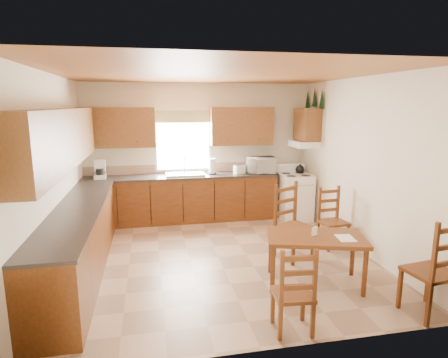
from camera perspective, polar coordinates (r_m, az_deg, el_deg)
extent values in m
plane|color=#A38161|center=(5.82, -0.88, -11.81)|extent=(4.50, 4.50, 0.00)
plane|color=#9E5E2C|center=(5.37, -0.98, 15.74)|extent=(4.50, 4.50, 0.00)
plane|color=#ECE3C7|center=(5.50, -24.66, 0.47)|extent=(4.50, 4.50, 0.00)
plane|color=#ECE3C7|center=(6.24, 19.85, 2.02)|extent=(4.50, 4.50, 0.00)
plane|color=#ECE3C7|center=(7.63, -4.00, 4.25)|extent=(4.50, 4.50, 0.00)
plane|color=#ECE3C7|center=(3.30, 6.20, -5.23)|extent=(4.50, 4.50, 0.00)
cube|color=brown|center=(7.47, -6.46, -3.06)|extent=(3.75, 0.60, 0.88)
cube|color=brown|center=(5.53, -21.16, -9.00)|extent=(0.60, 3.60, 0.88)
cube|color=#342D2A|center=(7.37, -6.54, 0.41)|extent=(3.75, 0.63, 0.04)
cube|color=#342D2A|center=(5.39, -21.51, -4.40)|extent=(0.63, 3.60, 0.04)
cube|color=#9D7E67|center=(7.63, -6.75, 1.62)|extent=(3.75, 0.01, 0.18)
cube|color=brown|center=(7.38, -15.98, 7.54)|extent=(1.41, 0.33, 0.75)
cube|color=brown|center=(7.59, 2.65, 8.05)|extent=(1.25, 0.33, 0.75)
cube|color=brown|center=(5.25, -23.72, 5.66)|extent=(0.33, 3.60, 0.75)
cube|color=brown|center=(7.57, 12.54, 8.13)|extent=(0.33, 0.62, 0.62)
cube|color=white|center=(7.57, 12.07, 5.27)|extent=(0.44, 0.62, 0.12)
cube|color=white|center=(7.55, -6.26, 5.66)|extent=(1.13, 0.02, 1.18)
cube|color=white|center=(7.54, -6.26, 5.66)|extent=(1.05, 0.01, 1.10)
cube|color=#557635|center=(7.49, -6.32, 9.45)|extent=(1.19, 0.01, 0.24)
cube|color=silver|center=(7.37, -5.97, 0.74)|extent=(0.75, 0.45, 0.04)
cone|color=black|center=(7.32, 14.68, 11.70)|extent=(0.22, 0.22, 0.36)
cone|color=black|center=(7.61, 13.63, 12.02)|extent=(0.22, 0.22, 0.36)
cone|color=black|center=(7.90, 12.62, 11.74)|extent=(0.22, 0.22, 0.36)
cube|color=white|center=(7.69, 10.75, -2.73)|extent=(0.62, 0.64, 0.89)
cube|color=white|center=(7.34, -18.41, 1.49)|extent=(0.24, 0.28, 0.37)
cylinder|color=white|center=(7.43, -1.83, 1.94)|extent=(0.17, 0.17, 0.31)
cube|color=white|center=(7.49, 2.34, 1.46)|extent=(0.24, 0.19, 0.17)
imported|color=white|center=(7.59, 5.62, 2.13)|extent=(0.57, 0.43, 0.32)
cube|color=brown|center=(5.05, 13.65, -11.88)|extent=(1.36, 1.00, 0.65)
cube|color=brown|center=(3.99, 10.46, -16.08)|extent=(0.42, 0.40, 0.93)
cube|color=brown|center=(4.74, 29.07, -11.49)|extent=(0.53, 0.51, 1.13)
cube|color=brown|center=(5.70, 10.68, -6.52)|extent=(0.61, 0.60, 1.12)
cube|color=brown|center=(6.30, 16.36, -5.77)|extent=(0.44, 0.43, 0.97)
cube|color=white|center=(4.94, 18.02, -8.54)|extent=(0.24, 0.30, 0.00)
cube|color=white|center=(4.92, 13.63, -7.74)|extent=(0.08, 0.05, 0.11)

